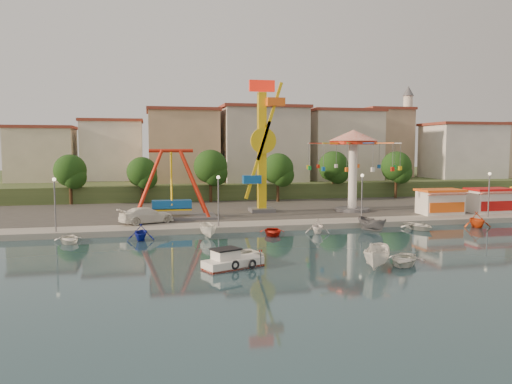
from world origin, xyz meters
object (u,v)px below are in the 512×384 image
object	(u,v)px
rowboat_a	(252,254)
van	(147,215)
cabin_motorboat	(232,262)
pirate_ship_ride	(171,186)
kamikaze_tower	(264,149)
skiff	(377,257)
wave_swinger	(353,152)

from	to	relation	value
rowboat_a	van	distance (m)	18.76
cabin_motorboat	rowboat_a	size ratio (longest dim) A/B	1.32
pirate_ship_ride	kamikaze_tower	bearing A→B (deg)	14.65
rowboat_a	skiff	distance (m)	9.65
kamikaze_tower	cabin_motorboat	distance (m)	28.13
pirate_ship_ride	wave_swinger	distance (m)	23.38
wave_swinger	cabin_motorboat	bearing A→B (deg)	-129.17
wave_swinger	rowboat_a	distance (m)	29.16
wave_swinger	skiff	size ratio (longest dim) A/B	2.59
van	skiff	bearing A→B (deg)	-167.48
wave_swinger	van	distance (m)	27.17
pirate_ship_ride	cabin_motorboat	size ratio (longest dim) A/B	2.09
wave_swinger	cabin_motorboat	size ratio (longest dim) A/B	2.42
cabin_motorboat	van	bearing A→B (deg)	83.89
wave_swinger	skiff	distance (m)	29.37
pirate_ship_ride	skiff	world-z (taller)	pirate_ship_ride
kamikaze_tower	rowboat_a	world-z (taller)	kamikaze_tower
cabin_motorboat	skiff	xyz separation A→B (m)	(10.27, -2.57, 0.44)
skiff	van	world-z (taller)	van
wave_swinger	cabin_motorboat	xyz separation A→B (m)	(-19.75, -24.24, -7.77)
cabin_motorboat	rowboat_a	world-z (taller)	cabin_motorboat
kamikaze_tower	wave_swinger	size ratio (longest dim) A/B	1.42
rowboat_a	cabin_motorboat	bearing A→B (deg)	-141.56
pirate_ship_ride	van	xyz separation A→B (m)	(-2.84, -3.27, -2.93)
wave_swinger	rowboat_a	world-z (taller)	wave_swinger
pirate_ship_ride	kamikaze_tower	xyz separation A→B (m)	(11.59, 3.03, 4.19)
pirate_ship_ride	rowboat_a	world-z (taller)	pirate_ship_ride
van	rowboat_a	bearing A→B (deg)	-178.53
wave_swinger	skiff	bearing A→B (deg)	-109.47
kamikaze_tower	cabin_motorboat	xyz separation A→B (m)	(-8.33, -25.60, -8.17)
kamikaze_tower	skiff	bearing A→B (deg)	-86.06
pirate_ship_ride	wave_swinger	size ratio (longest dim) A/B	0.86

